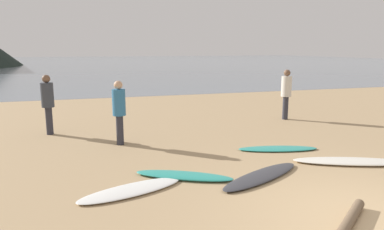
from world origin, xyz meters
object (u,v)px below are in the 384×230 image
surfboard_0 (132,190)px  surfboard_3 (278,149)px  person_0 (119,107)px  driftwood_log (349,222)px  surfboard_1 (184,176)px  surfboard_4 (352,161)px  person_2 (286,90)px  surfboard_2 (262,176)px  person_1 (48,100)px

surfboard_0 → surfboard_3: size_ratio=0.99×
person_0 → driftwood_log: (2.70, -5.50, -0.94)m
surfboard_1 → surfboard_0: bearing=-130.9°
surfboard_4 → driftwood_log: 3.16m
person_2 → driftwood_log: person_2 is taller
surfboard_1 → driftwood_log: size_ratio=1.32×
driftwood_log → person_2: bearing=64.7°
surfboard_0 → surfboard_3: bearing=4.3°
surfboard_1 → surfboard_4: 3.88m
surfboard_0 → surfboard_3: surfboard_0 is taller
surfboard_4 → person_2: bearing=96.4°
surfboard_1 → surfboard_3: 3.07m
person_0 → person_2: 6.35m
surfboard_4 → person_2: (1.30, 4.88, 1.02)m
surfboard_3 → driftwood_log: driftwood_log is taller
surfboard_0 → surfboard_1: surfboard_1 is taller
surfboard_2 → person_1: bearing=103.9°
surfboard_1 → person_2: (5.16, 4.62, 1.02)m
surfboard_1 → person_0: size_ratio=1.16×
person_1 → driftwood_log: 8.68m
person_0 → driftwood_log: person_0 is taller
surfboard_2 → driftwood_log: size_ratio=1.50×
surfboard_4 → surfboard_3: bearing=146.9°
surfboard_1 → person_2: 7.00m
surfboard_3 → surfboard_4: bearing=-40.2°
surfboard_2 → driftwood_log: 2.15m
surfboard_1 → surfboard_2: 1.56m
surfboard_4 → person_0: bearing=168.1°
surfboard_0 → surfboard_4: 4.96m
surfboard_0 → surfboard_1: 1.16m
surfboard_1 → driftwood_log: bearing=-26.7°
person_0 → surfboard_1: bearing=16.3°
surfboard_3 → person_2: person_2 is taller
surfboard_3 → person_1: person_1 is taller
surfboard_1 → surfboard_4: surfboard_4 is taller
surfboard_2 → surfboard_4: size_ratio=0.87×
surfboard_0 → person_2: person_2 is taller
person_2 → surfboard_3: bearing=40.9°
surfboard_2 → person_2: size_ratio=1.26×
surfboard_4 → driftwood_log: bearing=-110.8°
surfboard_0 → person_2: bearing=21.1°
surfboard_4 → person_1: 8.41m
surfboard_0 → person_0: person_0 is taller
surfboard_2 → surfboard_3: 2.13m
person_0 → driftwood_log: 6.20m
surfboard_2 → driftwood_log: (0.26, -2.14, 0.04)m
person_2 → surfboard_4: bearing=60.1°
person_2 → driftwood_log: 8.05m
surfboard_2 → surfboard_1: bearing=136.4°
person_1 → person_2: 8.03m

